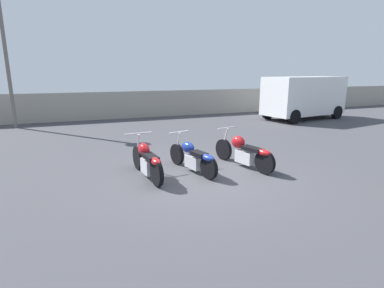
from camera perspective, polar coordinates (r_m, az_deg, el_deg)
ground_plane at (r=7.30m, az=2.07°, el=-6.22°), size 60.00×60.00×0.00m
fence_back at (r=16.82m, az=-11.68°, el=7.31°), size 40.00×0.04×1.46m
light_pole_left at (r=15.75m, az=-32.20°, el=16.32°), size 0.70×0.35×6.26m
motorcycle_slot_0 at (r=7.20m, az=-8.54°, el=-3.18°), size 0.71×1.97×0.99m
motorcycle_slot_1 at (r=7.55m, az=0.20°, el=-2.52°), size 0.74×1.96×0.94m
motorcycle_slot_2 at (r=8.05m, az=9.90°, el=-1.48°), size 0.80×2.10×0.97m
parked_van at (r=17.25m, az=20.53°, el=8.57°), size 4.79×2.65×2.23m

